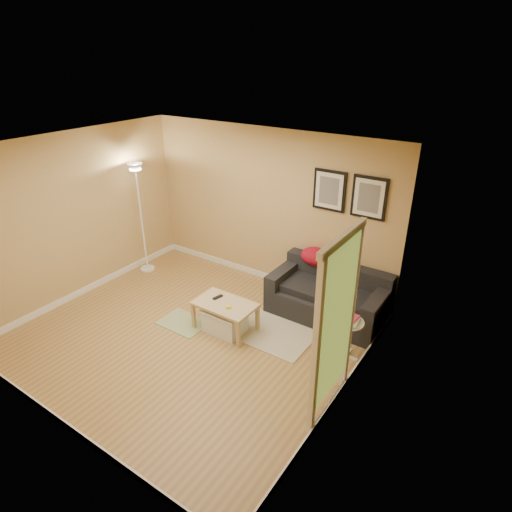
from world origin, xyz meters
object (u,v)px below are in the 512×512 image
object	(u,v)px
coffee_table	(225,316)
side_table	(348,339)
sofa	(328,294)
storage_bin	(225,321)
book_stack	(351,320)
floor_lamp	(142,222)

from	to	relation	value
coffee_table	side_table	bearing A→B (deg)	23.88
sofa	side_table	distance (m)	0.98
storage_bin	book_stack	bearing A→B (deg)	14.16
floor_lamp	book_stack	bearing A→B (deg)	-4.13
storage_bin	floor_lamp	distance (m)	2.57
sofa	storage_bin	bearing A→B (deg)	-131.11
coffee_table	storage_bin	bearing A→B (deg)	-51.23
book_stack	floor_lamp	size ratio (longest dim) A/B	0.13
coffee_table	side_table	size ratio (longest dim) A/B	1.56
coffee_table	side_table	distance (m)	1.74
side_table	floor_lamp	size ratio (longest dim) A/B	0.28
coffee_table	storage_bin	world-z (taller)	coffee_table
book_stack	sofa	bearing A→B (deg)	138.88
storage_bin	side_table	xyz separation A→B (m)	(1.67, 0.44, 0.10)
sofa	side_table	world-z (taller)	sofa
coffee_table	floor_lamp	size ratio (longest dim) A/B	0.44
side_table	sofa	bearing A→B (deg)	130.94
coffee_table	sofa	bearing A→B (deg)	57.81
sofa	floor_lamp	distance (m)	3.46
coffee_table	storage_bin	size ratio (longest dim) A/B	1.51
storage_bin	book_stack	xyz separation A→B (m)	(1.69, 0.43, 0.42)
floor_lamp	side_table	bearing A→B (deg)	-3.91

